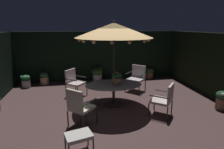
% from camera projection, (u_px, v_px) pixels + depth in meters
% --- Properties ---
extents(ground_plane, '(8.14, 7.28, 0.02)m').
position_uv_depth(ground_plane, '(112.00, 108.00, 5.96)').
color(ground_plane, '#523A38').
extents(hedge_backdrop_rear, '(8.14, 0.30, 2.33)m').
position_uv_depth(hedge_backdrop_rear, '(98.00, 56.00, 8.98)').
color(hedge_backdrop_rear, black).
rests_on(hedge_backdrop_rear, ground_plane).
extents(hedge_backdrop_right, '(0.30, 7.28, 2.33)m').
position_uv_depth(hedge_backdrop_right, '(223.00, 68.00, 6.36)').
color(hedge_backdrop_right, black).
rests_on(hedge_backdrop_right, ground_plane).
extents(patio_dining_table, '(1.88, 1.27, 0.71)m').
position_uv_depth(patio_dining_table, '(114.00, 88.00, 6.12)').
color(patio_dining_table, '#322D2B').
rests_on(patio_dining_table, ground_plane).
extents(patio_umbrella, '(2.42, 2.42, 2.74)m').
position_uv_depth(patio_umbrella, '(114.00, 30.00, 5.65)').
color(patio_umbrella, '#2A302D').
rests_on(patio_umbrella, ground_plane).
extents(centerpiece_planter, '(0.33, 0.33, 0.46)m').
position_uv_depth(centerpiece_planter, '(117.00, 78.00, 5.91)').
color(centerpiece_planter, '#897152').
rests_on(centerpiece_planter, patio_dining_table).
extents(patio_chair_north, '(0.80, 0.80, 1.06)m').
position_uv_depth(patio_chair_north, '(79.00, 105.00, 4.72)').
color(patio_chair_north, '#302F33').
rests_on(patio_chair_north, ground_plane).
extents(patio_chair_northeast, '(0.80, 0.81, 0.98)m').
position_uv_depth(patio_chair_northeast, '(165.00, 98.00, 5.32)').
color(patio_chair_northeast, '#32312C').
rests_on(patio_chair_northeast, ground_plane).
extents(patio_chair_east, '(0.88, 0.88, 1.02)m').
position_uv_depth(patio_chair_east, '(137.00, 76.00, 7.47)').
color(patio_chair_east, '#293032').
rests_on(patio_chair_east, ground_plane).
extents(patio_chair_southeast, '(0.81, 0.81, 1.00)m').
position_uv_depth(patio_chair_southeast, '(74.00, 81.00, 6.90)').
color(patio_chair_southeast, '#2F2D2D').
rests_on(patio_chair_southeast, ground_plane).
extents(ottoman_footrest, '(0.61, 0.51, 0.44)m').
position_uv_depth(ottoman_footrest, '(79.00, 137.00, 3.77)').
color(ottoman_footrest, '#293131').
rests_on(ottoman_footrest, ground_plane).
extents(potted_plant_back_center, '(0.39, 0.39, 0.60)m').
position_uv_depth(potted_plant_back_center, '(222.00, 99.00, 5.81)').
color(potted_plant_back_center, '#88634B').
rests_on(potted_plant_back_center, ground_plane).
extents(potted_plant_back_left, '(0.38, 0.38, 0.55)m').
position_uv_depth(potted_plant_back_left, '(26.00, 81.00, 7.91)').
color(potted_plant_back_left, beige).
rests_on(potted_plant_back_left, ground_plane).
extents(potted_plant_front_corner, '(0.37, 0.37, 0.56)m').
position_uv_depth(potted_plant_front_corner, '(44.00, 78.00, 8.32)').
color(potted_plant_front_corner, tan).
rests_on(potted_plant_front_corner, ground_plane).
extents(potted_plant_left_near, '(0.53, 0.53, 0.66)m').
position_uv_depth(potted_plant_left_near, '(97.00, 74.00, 8.86)').
color(potted_plant_left_near, silver).
rests_on(potted_plant_left_near, ground_plane).
extents(potted_plant_right_near, '(0.40, 0.40, 0.54)m').
position_uv_depth(potted_plant_right_near, '(72.00, 77.00, 8.46)').
color(potted_plant_right_near, tan).
rests_on(potted_plant_right_near, ground_plane).
extents(potted_plant_back_right, '(0.41, 0.41, 0.52)m').
position_uv_depth(potted_plant_back_right, '(150.00, 73.00, 9.36)').
color(potted_plant_back_right, '#AD6C4B').
rests_on(potted_plant_back_right, ground_plane).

